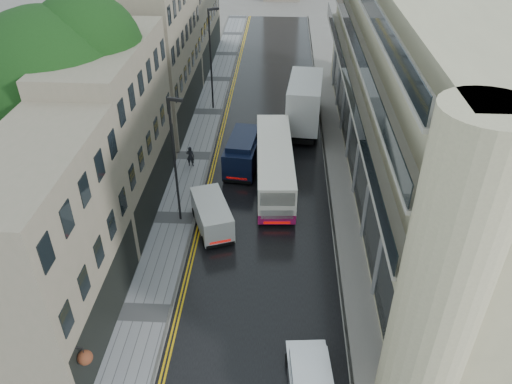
# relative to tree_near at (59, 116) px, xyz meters

# --- Properties ---
(road) EXTENTS (9.00, 85.00, 0.02)m
(road) POSITION_rel_tree_near_xyz_m (12.50, 7.50, -6.94)
(road) COLOR black
(road) RESTS_ON ground
(left_sidewalk) EXTENTS (2.70, 85.00, 0.12)m
(left_sidewalk) POSITION_rel_tree_near_xyz_m (6.65, 7.50, -6.89)
(left_sidewalk) COLOR gray
(left_sidewalk) RESTS_ON ground
(right_sidewalk) EXTENTS (1.80, 85.00, 0.12)m
(right_sidewalk) POSITION_rel_tree_near_xyz_m (17.90, 7.50, -6.89)
(right_sidewalk) COLOR slate
(right_sidewalk) RESTS_ON ground
(old_shop_row) EXTENTS (4.50, 56.00, 12.00)m
(old_shop_row) POSITION_rel_tree_near_xyz_m (3.05, 10.00, -0.95)
(old_shop_row) COLOR gray
(old_shop_row) RESTS_ON ground
(modern_block) EXTENTS (8.00, 40.00, 14.00)m
(modern_block) POSITION_rel_tree_near_xyz_m (22.80, 6.00, 0.05)
(modern_block) COLOR beige
(modern_block) RESTS_ON ground
(tree_near) EXTENTS (10.56, 10.56, 13.89)m
(tree_near) POSITION_rel_tree_near_xyz_m (0.00, 0.00, 0.00)
(tree_near) COLOR black
(tree_near) RESTS_ON ground
(tree_far) EXTENTS (9.24, 9.24, 12.46)m
(tree_far) POSITION_rel_tree_near_xyz_m (0.30, 13.00, -0.72)
(tree_far) COLOR black
(tree_far) RESTS_ON ground
(cream_bus) EXTENTS (3.06, 10.94, 2.95)m
(cream_bus) POSITION_rel_tree_near_xyz_m (12.14, 0.90, -5.45)
(cream_bus) COLOR white
(cream_bus) RESTS_ON road
(white_lorry) EXTENTS (3.45, 9.10, 4.67)m
(white_lorry) POSITION_rel_tree_near_xyz_m (14.08, 11.36, -4.59)
(white_lorry) COLOR silver
(white_lorry) RESTS_ON road
(white_van) EXTENTS (3.29, 4.80, 2.00)m
(white_van) POSITION_rel_tree_near_xyz_m (8.96, -3.36, -5.93)
(white_van) COLOR beige
(white_van) RESTS_ON road
(navy_van) EXTENTS (2.79, 5.73, 2.82)m
(navy_van) POSITION_rel_tree_near_xyz_m (9.46, 4.40, -5.52)
(navy_van) COLOR black
(navy_van) RESTS_ON road
(pedestrian) EXTENTS (0.63, 0.43, 1.65)m
(pedestrian) POSITION_rel_tree_near_xyz_m (6.62, 5.91, -6.00)
(pedestrian) COLOR black
(pedestrian) RESTS_ON left_sidewalk
(lamp_post_near) EXTENTS (0.98, 0.41, 8.55)m
(lamp_post_near) POSITION_rel_tree_near_xyz_m (7.02, -0.87, -2.55)
(lamp_post_near) COLOR black
(lamp_post_near) RESTS_ON left_sidewalk
(lamp_post_far) EXTENTS (1.03, 0.64, 9.12)m
(lamp_post_far) POSITION_rel_tree_near_xyz_m (6.99, 16.68, -2.26)
(lamp_post_far) COLOR black
(lamp_post_far) RESTS_ON left_sidewalk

